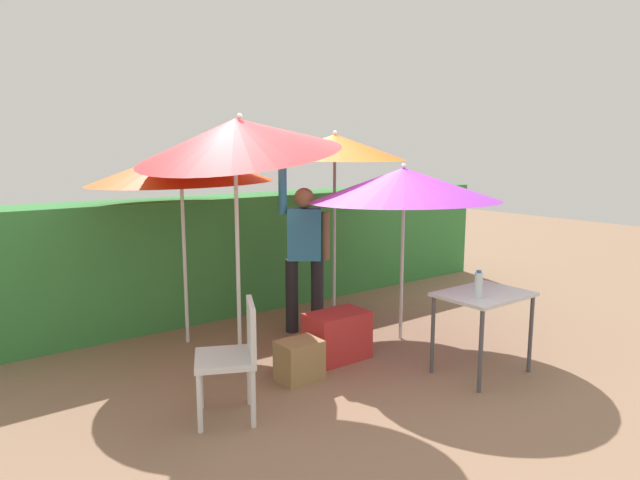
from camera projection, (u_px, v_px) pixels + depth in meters
ground_plane at (338, 352)px, 5.52m from camera, size 24.00×24.00×0.00m
hedge_row at (240, 252)px, 6.98m from camera, size 8.00×0.70×1.44m
umbrella_rainbow at (335, 147)px, 6.39m from camera, size 1.66×1.66×2.22m
umbrella_orange at (181, 167)px, 5.51m from camera, size 1.86×1.86×2.05m
umbrella_yellow at (404, 185)px, 5.66m from camera, size 1.97×1.98×1.87m
umbrella_navy at (237, 137)px, 4.78m from camera, size 1.85×1.82×2.49m
person_vendor at (304, 249)px, 5.99m from camera, size 0.50×0.40×1.88m
chair_plastic at (235, 352)px, 4.11m from camera, size 0.59×0.59×0.89m
cooler_box at (337, 336)px, 5.31m from camera, size 0.59×0.37×0.46m
crate_cardboard at (299, 360)px, 4.83m from camera, size 0.37×0.29×0.36m
folding_table at (483, 303)px, 4.92m from camera, size 0.80×0.60×0.75m
bottle_water at (478, 285)px, 4.72m from camera, size 0.07×0.07×0.24m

